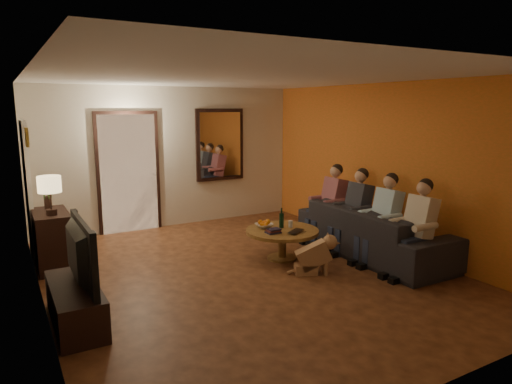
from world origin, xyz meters
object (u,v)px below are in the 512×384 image
sofa (373,231)px  wine_bottle (282,217)px  tv (71,254)px  person_d (330,206)px  person_c (355,214)px  dresser (52,240)px  person_a (417,232)px  laptop (299,232)px  dog (314,254)px  table_lamp (50,195)px  bowl (264,226)px  tv_stand (75,305)px  coffee_table (282,244)px  person_b (383,222)px

sofa → wine_bottle: bearing=64.1°
tv → person_d: person_d is taller
tv → person_c: size_ratio=0.99×
dresser → person_a: size_ratio=0.75×
laptop → tv: bearing=156.2°
laptop → dog: bearing=-130.5°
sofa → person_a: size_ratio=2.14×
person_c → dog: (-1.16, -0.50, -0.32)m
person_c → table_lamp: bearing=162.7°
tv → bowl: tv is taller
table_lamp → tv: size_ratio=0.46×
person_c → laptop: 1.10m
tv_stand → coffee_table: size_ratio=1.16×
tv_stand → person_c: 4.22m
tv → wine_bottle: 3.14m
person_b → laptop: size_ratio=3.65×
person_a → coffee_table: bearing=129.6°
person_b → dog: 1.21m
sofa → tv_stand: bearing=93.2°
sofa → person_d: bearing=7.6°
tv → dog: bearing=-91.1°
person_a → person_d: (0.00, 1.80, 0.00)m
tv → dog: size_ratio=2.11×
person_c → bowl: (-1.37, 0.45, -0.12)m
table_lamp → wine_bottle: (3.04, -0.97, -0.46)m
tv → person_b: 4.18m
person_c → dog: size_ratio=2.14×
table_lamp → coffee_table: size_ratio=0.50×
person_a → bowl: bearing=129.6°
bowl → tv_stand: bearing=-162.2°
dresser → sofa: (4.28, -1.82, -0.02)m
tv_stand → tv: 0.55m
person_a → person_b: bearing=90.0°
tv_stand → person_c: (4.18, 0.45, 0.39)m
coffee_table → tv: bearing=-167.2°
dog → wine_bottle: 0.90m
table_lamp → person_a: size_ratio=0.45×
tv_stand → person_b: person_b is taller
sofa → person_a: 0.93m
dresser → sofa: bearing=-23.1°
dog → laptop: (0.08, 0.46, 0.18)m
tv → wine_bottle: bearing=-75.6°
bowl → laptop: bowl is taller
laptop → person_b: bearing=-58.2°
person_c → coffee_table: (-1.19, 0.23, -0.38)m
person_c → laptop: size_ratio=3.65×
dog → wine_bottle: wine_bottle is taller
person_a → sofa: bearing=83.7°
person_b → bowl: size_ratio=4.63×
tv_stand → person_b: bearing=-2.1°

